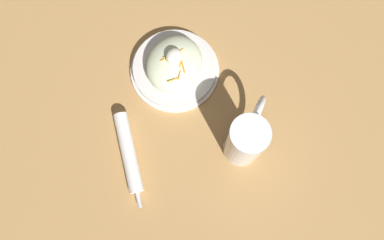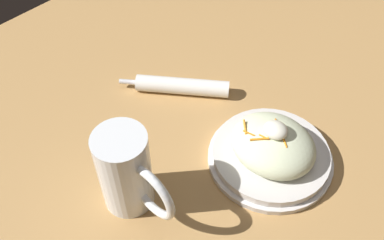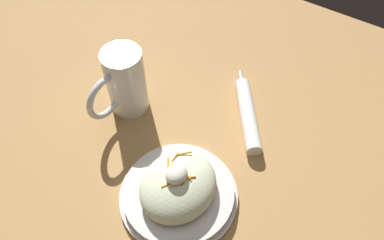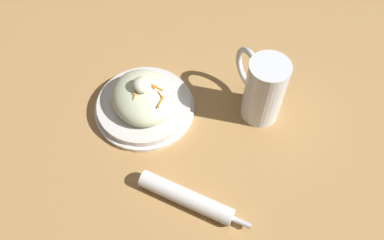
# 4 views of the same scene
# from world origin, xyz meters

# --- Properties ---
(ground_plane) EXTENTS (1.43, 1.43, 0.00)m
(ground_plane) POSITION_xyz_m (0.00, 0.00, 0.00)
(ground_plane) COLOR #B2844C
(salad_plate) EXTENTS (0.22, 0.22, 0.10)m
(salad_plate) POSITION_xyz_m (0.00, -0.08, 0.03)
(salad_plate) COLOR silver
(salad_plate) RESTS_ON ground_plane
(beer_mug) EXTENTS (0.15, 0.08, 0.15)m
(beer_mug) POSITION_xyz_m (0.12, 0.14, 0.07)
(beer_mug) COLOR white
(beer_mug) RESTS_ON ground_plane
(napkin_roll) EXTENTS (0.19, 0.15, 0.03)m
(napkin_roll) POSITION_xyz_m (0.24, -0.10, 0.02)
(napkin_roll) COLOR white
(napkin_roll) RESTS_ON ground_plane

